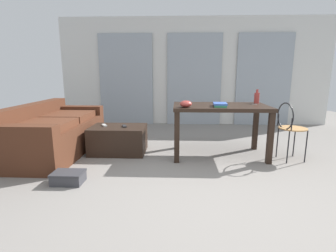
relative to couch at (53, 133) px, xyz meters
name	(u,v)px	position (x,y,z in m)	size (l,w,h in m)	color
ground_plane	(201,152)	(2.23, 0.11, -0.30)	(8.93, 8.93, 0.00)	gray
wall_back	(194,72)	(2.23, 2.37, 0.90)	(6.12, 0.10, 2.41)	silver
curtains	(194,80)	(2.23, 2.28, 0.72)	(4.35, 0.03, 2.05)	#99A3AD
couch	(53,133)	(0.00, 0.00, 0.00)	(0.92, 1.91, 0.73)	#4C2819
coffee_table	(118,139)	(0.97, 0.05, -0.10)	(0.81, 0.58, 0.40)	black
craft_table	(220,112)	(2.47, -0.02, 0.33)	(1.32, 0.76, 0.74)	black
wire_chair	(289,124)	(3.38, -0.19, 0.20)	(0.37, 0.39, 0.80)	#B7844C
bottle_near	(257,98)	(3.04, 0.21, 0.52)	(0.08, 0.08, 0.21)	#99332D
bowl	(186,104)	(1.97, -0.27, 0.48)	(0.16, 0.16, 0.09)	#9E3833
book_stack	(220,105)	(2.44, -0.17, 0.46)	(0.21, 0.32, 0.05)	#2D7F56
scissors	(252,104)	(2.94, 0.08, 0.44)	(0.10, 0.04, 0.00)	#9EA0A5
tv_remote_primary	(104,125)	(0.76, 0.07, 0.11)	(0.05, 0.14, 0.02)	#B7B7B2
tv_remote_secondary	(124,126)	(1.07, 0.03, 0.11)	(0.05, 0.14, 0.02)	#232326
shoebox	(68,177)	(0.67, -1.07, -0.24)	(0.33, 0.24, 0.13)	#38383D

